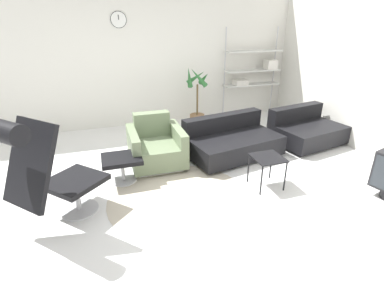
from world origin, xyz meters
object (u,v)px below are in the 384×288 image
at_px(ottoman, 122,162).
at_px(armchair_red, 156,147).
at_px(side_table, 268,161).
at_px(couch_second, 306,131).
at_px(potted_plant, 197,104).
at_px(couch_low, 232,142).
at_px(lounge_chair, 42,165).
at_px(shelf_unit, 255,70).

xyz_separation_m(ottoman, armchair_red, (0.55, 0.39, -0.01)).
relative_size(armchair_red, side_table, 1.94).
height_order(armchair_red, couch_second, armchair_red).
distance_m(couch_second, potted_plant, 2.17).
xyz_separation_m(couch_low, side_table, (0.02, -1.06, 0.15)).
bearing_deg(potted_plant, lounge_chair, -133.89).
xyz_separation_m(ottoman, shelf_unit, (3.13, 2.12, 0.77)).
xyz_separation_m(lounge_chair, armchair_red, (1.38, 1.18, -0.48)).
distance_m(ottoman, potted_plant, 2.53).
height_order(side_table, potted_plant, potted_plant).
distance_m(ottoman, couch_low, 1.84).
distance_m(side_table, shelf_unit, 3.20).
relative_size(lounge_chair, armchair_red, 1.56).
bearing_deg(couch_low, lounge_chair, 12.27).
bearing_deg(ottoman, couch_low, 10.30).
height_order(potted_plant, shelf_unit, shelf_unit).
bearing_deg(potted_plant, armchair_red, -128.43).
bearing_deg(shelf_unit, lounge_chair, -143.72).
bearing_deg(lounge_chair, side_table, 47.66).
distance_m(couch_low, shelf_unit, 2.38).
xyz_separation_m(potted_plant, shelf_unit, (1.42, 0.27, 0.56)).
relative_size(lounge_chair, shelf_unit, 0.68).
relative_size(armchair_red, potted_plant, 0.68).
relative_size(side_table, shelf_unit, 0.22).
bearing_deg(couch_second, armchair_red, -10.45).
height_order(ottoman, couch_second, couch_second).
xyz_separation_m(lounge_chair, potted_plant, (2.54, 2.64, -0.27)).
xyz_separation_m(couch_low, shelf_unit, (1.33, 1.79, 0.82)).
bearing_deg(lounge_chair, couch_low, 69.37).
xyz_separation_m(couch_second, potted_plant, (-1.59, 1.45, 0.26)).
bearing_deg(shelf_unit, couch_second, -84.45).
height_order(lounge_chair, couch_low, lounge_chair).
height_order(armchair_red, side_table, armchair_red).
relative_size(ottoman, couch_low, 0.33).
height_order(couch_low, shelf_unit, shelf_unit).
bearing_deg(lounge_chair, potted_plant, 92.54).
bearing_deg(armchair_red, couch_second, -179.48).
distance_m(armchair_red, couch_low, 1.26).
relative_size(potted_plant, shelf_unit, 0.64).
height_order(lounge_chair, ottoman, lounge_chair).
height_order(couch_second, potted_plant, potted_plant).
bearing_deg(shelf_unit, potted_plant, -169.35).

